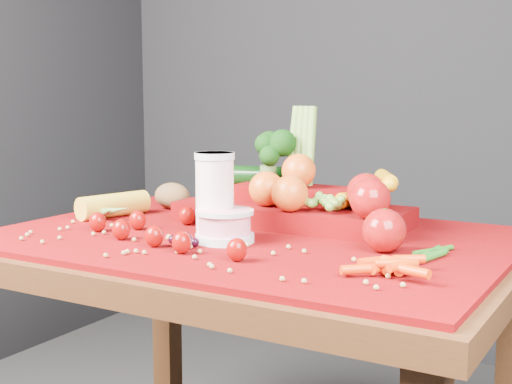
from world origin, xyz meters
The scene contains 12 objects.
table centered at (0.00, 0.00, 0.66)m, with size 1.10×0.80×0.75m.
red_cloth centered at (0.00, 0.00, 0.76)m, with size 1.05×0.75×0.01m, color #720305.
milk_glass centered at (-0.04, -0.07, 0.86)m, with size 0.08×0.08×0.18m.
yogurt_bowl centered at (-0.01, -0.09, 0.80)m, with size 0.12×0.12×0.06m.
strawberry_scatter centered at (-0.13, -0.15, 0.79)m, with size 0.44×0.28×0.05m.
dark_grape_cluster centered at (-0.05, -0.17, 0.78)m, with size 0.06×0.05×0.03m, color black, non-canonical shape.
soybean_scatter centered at (0.00, -0.20, 0.77)m, with size 0.84×0.24×0.01m, color #B08B4B, non-canonical shape.
corn_ear centered at (-0.39, -0.01, 0.78)m, with size 0.22×0.25×0.06m.
potato centered at (-0.34, 0.18, 0.80)m, with size 0.10×0.07×0.07m, color brown.
baby_carrot_pile centered at (0.37, -0.17, 0.78)m, with size 0.17×0.17×0.03m, color red, non-canonical shape.
green_bean_pile centered at (0.40, -0.01, 0.77)m, with size 0.14×0.12×0.01m, color #206316, non-canonical shape.
produce_mound centered at (0.05, 0.15, 0.82)m, with size 0.61×0.37×0.27m.
Camera 1 is at (0.75, -1.27, 1.06)m, focal length 50.00 mm.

